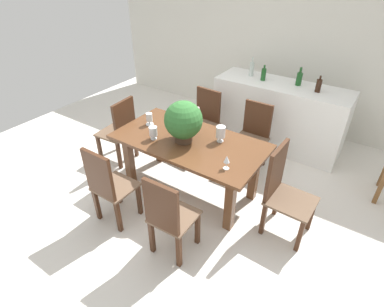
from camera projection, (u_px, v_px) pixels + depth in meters
name	position (u px, v px, depth m)	size (l,w,h in m)	color
ground_plane	(186.00, 193.00, 3.93)	(7.04, 7.04, 0.00)	silver
back_wall	(276.00, 46.00, 5.01)	(6.40, 0.10, 2.60)	silver
dining_table	(189.00, 149.00, 3.65)	(1.79, 0.94, 0.75)	brown
chair_head_end	(120.00, 129.00, 4.25)	(0.47, 0.47, 0.97)	#422616
chair_far_right	(253.00, 134.00, 4.18)	(0.43, 0.46, 0.93)	#422616
chair_foot_end	(283.00, 189.00, 3.15)	(0.48, 0.45, 1.02)	#422616
chair_far_left	(204.00, 118.00, 4.55)	(0.47, 0.50, 0.94)	#422616
chair_near_right	(168.00, 216.00, 2.86)	(0.41, 0.42, 0.96)	#422616
chair_near_left	(108.00, 184.00, 3.24)	(0.42, 0.40, 0.97)	#422616
flower_centerpiece	(183.00, 121.00, 3.42)	(0.44, 0.44, 0.49)	#4C3828
crystal_vase_left	(221.00, 132.00, 3.49)	(0.11, 0.11, 0.19)	silver
crystal_vase_center_near	(149.00, 118.00, 3.85)	(0.10, 0.10, 0.16)	silver
crystal_vase_right	(153.00, 132.00, 3.55)	(0.10, 0.10, 0.16)	silver
wine_glass	(227.00, 160.00, 3.05)	(0.06, 0.06, 0.15)	silver
kitchen_counter	(278.00, 115.00, 4.67)	(1.94, 0.64, 1.00)	white
wine_bottle_tall	(252.00, 69.00, 4.64)	(0.07, 0.07, 0.28)	#B2BFB7
wine_bottle_clear	(264.00, 74.00, 4.48)	(0.07, 0.07, 0.23)	#194C1E
wine_bottle_dark	(319.00, 86.00, 4.11)	(0.07, 0.07, 0.23)	black
wine_bottle_amber	(299.00, 79.00, 4.32)	(0.08, 0.08, 0.26)	#194C1E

